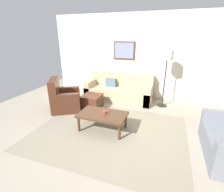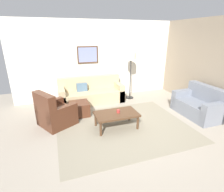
{
  "view_description": "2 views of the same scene",
  "coord_description": "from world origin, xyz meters",
  "px_view_note": "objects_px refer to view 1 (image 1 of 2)",
  "views": [
    {
      "loc": [
        1.15,
        -3.08,
        2.11
      ],
      "look_at": [
        -0.12,
        0.53,
        0.68
      ],
      "focal_mm": 26.29,
      "sensor_mm": 36.0,
      "label": 1
    },
    {
      "loc": [
        -1.58,
        -3.71,
        2.33
      ],
      "look_at": [
        -0.24,
        0.25,
        0.82
      ],
      "focal_mm": 27.72,
      "sensor_mm": 36.0,
      "label": 2
    }
  ],
  "objects_px": {
    "coffee_table": "(103,116)",
    "cup": "(105,112)",
    "lamp_standing": "(167,61)",
    "framed_artwork": "(124,50)",
    "couch_main": "(119,90)",
    "ottoman": "(92,101)",
    "armchair_leather": "(64,100)"
  },
  "relations": [
    {
      "from": "cup",
      "to": "framed_artwork",
      "type": "height_order",
      "value": "framed_artwork"
    },
    {
      "from": "coffee_table",
      "to": "lamp_standing",
      "type": "xyz_separation_m",
      "value": [
        1.25,
        1.91,
        1.05
      ]
    },
    {
      "from": "couch_main",
      "to": "coffee_table",
      "type": "bearing_deg",
      "value": -83.86
    },
    {
      "from": "armchair_leather",
      "to": "lamp_standing",
      "type": "distance_m",
      "value": 3.23
    },
    {
      "from": "couch_main",
      "to": "ottoman",
      "type": "distance_m",
      "value": 1.17
    },
    {
      "from": "framed_artwork",
      "to": "cup",
      "type": "bearing_deg",
      "value": -84.2
    },
    {
      "from": "couch_main",
      "to": "coffee_table",
      "type": "distance_m",
      "value": 2.08
    },
    {
      "from": "cup",
      "to": "lamp_standing",
      "type": "height_order",
      "value": "lamp_standing"
    },
    {
      "from": "couch_main",
      "to": "armchair_leather",
      "type": "distance_m",
      "value": 1.92
    },
    {
      "from": "couch_main",
      "to": "armchair_leather",
      "type": "bearing_deg",
      "value": -132.35
    },
    {
      "from": "lamp_standing",
      "to": "framed_artwork",
      "type": "relative_size",
      "value": 2.32
    },
    {
      "from": "coffee_table",
      "to": "cup",
      "type": "xyz_separation_m",
      "value": [
        0.05,
        0.01,
        0.09
      ]
    },
    {
      "from": "cup",
      "to": "framed_artwork",
      "type": "relative_size",
      "value": 0.11
    },
    {
      "from": "cup",
      "to": "framed_artwork",
      "type": "bearing_deg",
      "value": 95.8
    },
    {
      "from": "armchair_leather",
      "to": "cup",
      "type": "distance_m",
      "value": 1.7
    },
    {
      "from": "ottoman",
      "to": "framed_artwork",
      "type": "relative_size",
      "value": 0.76
    },
    {
      "from": "couch_main",
      "to": "lamp_standing",
      "type": "xyz_separation_m",
      "value": [
        1.47,
        -0.16,
        1.11
      ]
    },
    {
      "from": "armchair_leather",
      "to": "ottoman",
      "type": "height_order",
      "value": "armchair_leather"
    },
    {
      "from": "armchair_leather",
      "to": "coffee_table",
      "type": "xyz_separation_m",
      "value": [
        1.52,
        -0.64,
        0.05
      ]
    },
    {
      "from": "couch_main",
      "to": "ottoman",
      "type": "bearing_deg",
      "value": -119.65
    },
    {
      "from": "couch_main",
      "to": "coffee_table",
      "type": "xyz_separation_m",
      "value": [
        0.22,
        -2.06,
        0.06
      ]
    },
    {
      "from": "couch_main",
      "to": "ottoman",
      "type": "relative_size",
      "value": 3.99
    },
    {
      "from": "ottoman",
      "to": "coffee_table",
      "type": "distance_m",
      "value": 1.33
    },
    {
      "from": "armchair_leather",
      "to": "coffee_table",
      "type": "relative_size",
      "value": 0.99
    },
    {
      "from": "couch_main",
      "to": "armchair_leather",
      "type": "height_order",
      "value": "armchair_leather"
    },
    {
      "from": "coffee_table",
      "to": "framed_artwork",
      "type": "distance_m",
      "value": 2.77
    },
    {
      "from": "armchair_leather",
      "to": "lamp_standing",
      "type": "bearing_deg",
      "value": 24.57
    },
    {
      "from": "couch_main",
      "to": "cup",
      "type": "bearing_deg",
      "value": -82.33
    },
    {
      "from": "armchair_leather",
      "to": "coffee_table",
      "type": "height_order",
      "value": "armchair_leather"
    },
    {
      "from": "armchair_leather",
      "to": "cup",
      "type": "bearing_deg",
      "value": -22.04
    },
    {
      "from": "armchair_leather",
      "to": "framed_artwork",
      "type": "xyz_separation_m",
      "value": [
        1.32,
        1.82,
        1.31
      ]
    },
    {
      "from": "armchair_leather",
      "to": "ottoman",
      "type": "relative_size",
      "value": 1.95
    }
  ]
}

